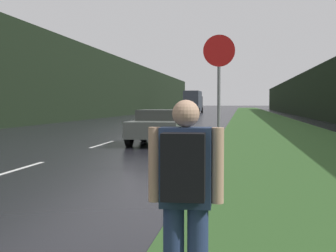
{
  "coord_description": "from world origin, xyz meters",
  "views": [
    {
      "loc": [
        5.25,
        -1.28,
        1.58
      ],
      "look_at": [
        2.84,
        14.11,
        0.81
      ],
      "focal_mm": 50.0,
      "sensor_mm": 36.0,
      "label": 1
    }
  ],
  "objects_px": {
    "stop_sign": "(219,89)",
    "hitchhiker_with_backpack": "(185,193)",
    "delivery_truck": "(193,102)",
    "car_passing_near": "(160,126)"
  },
  "relations": [
    {
      "from": "stop_sign",
      "to": "delivery_truck",
      "type": "relative_size",
      "value": 0.36
    },
    {
      "from": "stop_sign",
      "to": "delivery_truck",
      "type": "height_order",
      "value": "delivery_truck"
    },
    {
      "from": "stop_sign",
      "to": "hitchhiker_with_backpack",
      "type": "bearing_deg",
      "value": -89.24
    },
    {
      "from": "stop_sign",
      "to": "hitchhiker_with_backpack",
      "type": "xyz_separation_m",
      "value": [
        0.09,
        -7.06,
        -0.98
      ]
    },
    {
      "from": "stop_sign",
      "to": "hitchhiker_with_backpack",
      "type": "height_order",
      "value": "stop_sign"
    },
    {
      "from": "delivery_truck",
      "to": "car_passing_near",
      "type": "bearing_deg",
      "value": -85.55
    },
    {
      "from": "hitchhiker_with_backpack",
      "to": "delivery_truck",
      "type": "relative_size",
      "value": 0.19
    },
    {
      "from": "car_passing_near",
      "to": "delivery_truck",
      "type": "xyz_separation_m",
      "value": [
        -4.28,
        55.06,
        1.12
      ]
    },
    {
      "from": "hitchhiker_with_backpack",
      "to": "car_passing_near",
      "type": "height_order",
      "value": "hitchhiker_with_backpack"
    },
    {
      "from": "hitchhiker_with_backpack",
      "to": "stop_sign",
      "type": "bearing_deg",
      "value": 89.05
    }
  ]
}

